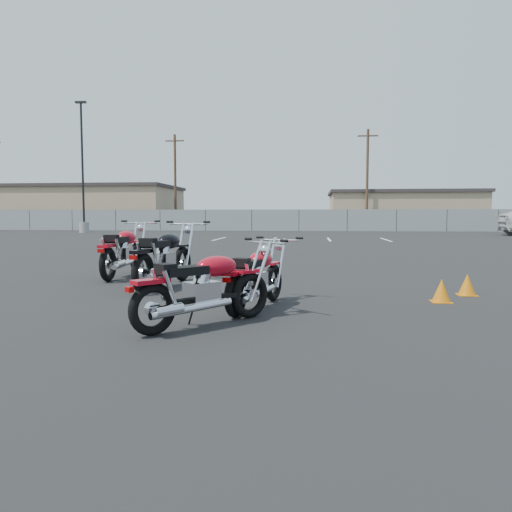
# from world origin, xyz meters

# --- Properties ---
(ground) EXTENTS (120.00, 120.00, 0.00)m
(ground) POSITION_xyz_m (0.00, 0.00, 0.00)
(ground) COLOR black
(ground) RESTS_ON ground
(motorcycle_front_red) EXTENTS (0.93, 2.40, 1.17)m
(motorcycle_front_red) POSITION_xyz_m (-2.86, 2.95, 0.53)
(motorcycle_front_red) COLOR black
(motorcycle_front_red) RESTS_ON ground
(motorcycle_second_black) EXTENTS (0.92, 2.39, 1.17)m
(motorcycle_second_black) POSITION_xyz_m (-1.56, 1.56, 0.53)
(motorcycle_second_black) COLOR black
(motorcycle_second_black) RESTS_ON ground
(motorcycle_third_red) EXTENTS (1.62, 1.76, 0.99)m
(motorcycle_third_red) POSITION_xyz_m (-0.16, -1.51, 0.45)
(motorcycle_third_red) COLOR black
(motorcycle_third_red) RESTS_ON ground
(motorcycle_rear_red) EXTENTS (0.95, 1.94, 0.96)m
(motorcycle_rear_red) POSITION_xyz_m (0.31, -0.35, 0.44)
(motorcycle_rear_red) COLOR black
(motorcycle_rear_red) RESTS_ON ground
(training_cone_near) EXTENTS (0.29, 0.29, 0.35)m
(training_cone_near) POSITION_xyz_m (3.55, 1.16, 0.17)
(training_cone_near) COLOR orange
(training_cone_near) RESTS_ON ground
(training_cone_far) EXTENTS (0.29, 0.29, 0.35)m
(training_cone_far) POSITION_xyz_m (2.98, 0.46, 0.17)
(training_cone_far) COLOR orange
(training_cone_far) RESTS_ON ground
(light_pole_west) EXTENTS (0.80, 0.70, 9.64)m
(light_pole_west) POSITION_xyz_m (-15.84, 28.53, 2.47)
(light_pole_west) COLOR gray
(light_pole_west) RESTS_ON ground
(chainlink_fence) EXTENTS (80.06, 0.06, 1.80)m
(chainlink_fence) POSITION_xyz_m (-0.00, 35.00, 0.90)
(chainlink_fence) COLOR gray
(chainlink_fence) RESTS_ON ground
(tan_building_west) EXTENTS (18.40, 10.40, 4.30)m
(tan_building_west) POSITION_xyz_m (-22.00, 42.00, 2.16)
(tan_building_west) COLOR tan
(tan_building_west) RESTS_ON ground
(tan_building_east) EXTENTS (14.40, 9.40, 3.70)m
(tan_building_east) POSITION_xyz_m (10.00, 44.00, 1.86)
(tan_building_east) COLOR tan
(tan_building_east) RESTS_ON ground
(utility_pole_b) EXTENTS (1.80, 0.24, 9.00)m
(utility_pole_b) POSITION_xyz_m (-12.00, 40.00, 4.69)
(utility_pole_b) COLOR #432E1F
(utility_pole_b) RESTS_ON ground
(utility_pole_c) EXTENTS (1.80, 0.24, 9.00)m
(utility_pole_c) POSITION_xyz_m (6.00, 39.00, 4.69)
(utility_pole_c) COLOR #432E1F
(utility_pole_c) RESTS_ON ground
(parking_line_stripes) EXTENTS (15.12, 4.00, 0.01)m
(parking_line_stripes) POSITION_xyz_m (-2.50, 20.00, 0.00)
(parking_line_stripes) COLOR silver
(parking_line_stripes) RESTS_ON ground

